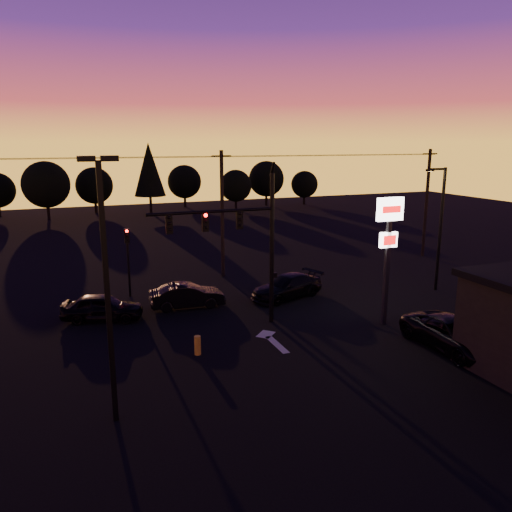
{
  "coord_description": "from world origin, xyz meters",
  "views": [
    {
      "loc": [
        -8.76,
        -19.54,
        9.56
      ],
      "look_at": [
        1.0,
        5.0,
        3.5
      ],
      "focal_mm": 35.0,
      "sensor_mm": 36.0,
      "label": 1
    }
  ],
  "objects": [
    {
      "name": "tree_7",
      "position": [
        21.0,
        51.0,
        4.06
      ],
      "size": [
        5.36,
        5.36,
        6.74
      ],
      "color": "black",
      "rests_on": "ground"
    },
    {
      "name": "pylon_sign",
      "position": [
        7.0,
        1.5,
        4.91
      ],
      "size": [
        1.5,
        0.28,
        6.8
      ],
      "color": "black",
      "rests_on": "ground"
    },
    {
      "name": "tree_8",
      "position": [
        27.0,
        50.0,
        3.12
      ],
      "size": [
        4.12,
        4.12,
        5.19
      ],
      "color": "black",
      "rests_on": "ground"
    },
    {
      "name": "traffic_signal_mast",
      "position": [
        -0.1,
        3.99,
        4.94
      ],
      "size": [
        6.79,
        0.52,
        8.58
      ],
      "color": "black",
      "rests_on": "ground"
    },
    {
      "name": "car_left",
      "position": [
        -6.99,
        7.68,
        0.74
      ],
      "size": [
        4.64,
        2.99,
        1.47
      ],
      "primitive_type": "imported",
      "rotation": [
        0.0,
        0.0,
        1.25
      ],
      "color": "black",
      "rests_on": "ground"
    },
    {
      "name": "lane_arrow",
      "position": [
        0.5,
        1.67,
        0.01
      ],
      "size": [
        1.2,
        3.1,
        0.01
      ],
      "color": "beige",
      "rests_on": "ground"
    },
    {
      "name": "tree_5",
      "position": [
        9.0,
        54.0,
        3.75
      ],
      "size": [
        4.95,
        4.95,
        6.22
      ],
      "color": "black",
      "rests_on": "ground"
    },
    {
      "name": "utility_pole_1",
      "position": [
        2.0,
        14.0,
        4.59
      ],
      "size": [
        1.4,
        0.26,
        9.0
      ],
      "color": "black",
      "rests_on": "ground"
    },
    {
      "name": "ground",
      "position": [
        0.0,
        0.0,
        0.0
      ],
      "size": [
        120.0,
        120.0,
        0.0
      ],
      "primitive_type": "plane",
      "color": "black",
      "rests_on": "ground"
    },
    {
      "name": "streetlight",
      "position": [
        13.91,
        5.5,
        4.42
      ],
      "size": [
        1.55,
        0.35,
        8.0
      ],
      "color": "black",
      "rests_on": "ground"
    },
    {
      "name": "tree_3",
      "position": [
        -4.0,
        52.0,
        3.75
      ],
      "size": [
        4.95,
        4.95,
        6.22
      ],
      "color": "black",
      "rests_on": "ground"
    },
    {
      "name": "tree_6",
      "position": [
        15.0,
        48.0,
        3.43
      ],
      "size": [
        4.54,
        4.54,
        5.71
      ],
      "color": "black",
      "rests_on": "ground"
    },
    {
      "name": "car_mid",
      "position": [
        -2.14,
        8.09,
        0.72
      ],
      "size": [
        4.46,
        1.88,
        1.43
      ],
      "primitive_type": "imported",
      "rotation": [
        0.0,
        0.0,
        1.49
      ],
      "color": "black",
      "rests_on": "ground"
    },
    {
      "name": "secondary_signal",
      "position": [
        -5.0,
        11.49,
        2.86
      ],
      "size": [
        0.3,
        0.31,
        4.35
      ],
      "color": "black",
      "rests_on": "ground"
    },
    {
      "name": "utility_pole_2",
      "position": [
        20.0,
        14.0,
        4.59
      ],
      "size": [
        1.4,
        0.26,
        9.0
      ],
      "color": "black",
      "rests_on": "ground"
    },
    {
      "name": "power_wires",
      "position": [
        2.0,
        14.0,
        8.57
      ],
      "size": [
        36.0,
        1.22,
        0.07
      ],
      "color": "black",
      "rests_on": "ground"
    },
    {
      "name": "car_right",
      "position": [
        4.13,
        7.61,
        0.72
      ],
      "size": [
        5.36,
        3.47,
        1.45
      ],
      "primitive_type": "imported",
      "rotation": [
        0.0,
        0.0,
        -1.26
      ],
      "color": "black",
      "rests_on": "ground"
    },
    {
      "name": "parking_lot_light",
      "position": [
        -7.5,
        -3.0,
        5.27
      ],
      "size": [
        1.25,
        0.3,
        9.14
      ],
      "color": "black",
      "rests_on": "ground"
    },
    {
      "name": "tree_4",
      "position": [
        3.0,
        49.0,
        5.93
      ],
      "size": [
        4.18,
        4.18,
        9.5
      ],
      "color": "black",
      "rests_on": "ground"
    },
    {
      "name": "suv_parked",
      "position": [
        7.99,
        -2.56,
        0.75
      ],
      "size": [
        2.59,
        5.42,
        1.49
      ],
      "primitive_type": "imported",
      "rotation": [
        0.0,
        0.0,
        0.02
      ],
      "color": "black",
      "rests_on": "ground"
    },
    {
      "name": "bollard",
      "position": [
        -3.36,
        1.3,
        0.45
      ],
      "size": [
        0.3,
        0.3,
        0.9
      ],
      "primitive_type": "cylinder",
      "color": "gold",
      "rests_on": "ground"
    },
    {
      "name": "tree_2",
      "position": [
        -10.0,
        48.0,
        4.37
      ],
      "size": [
        5.77,
        5.78,
        7.26
      ],
      "color": "black",
      "rests_on": "ground"
    }
  ]
}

